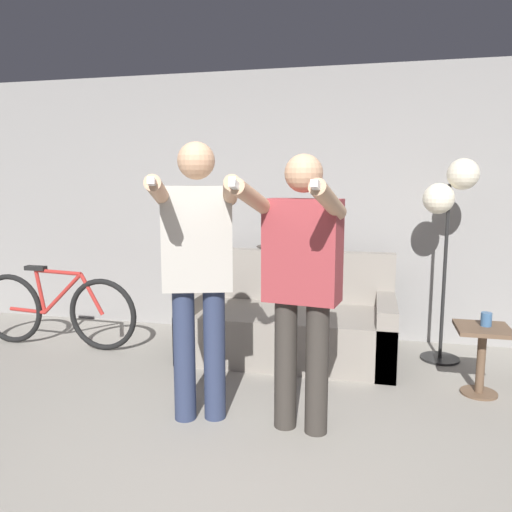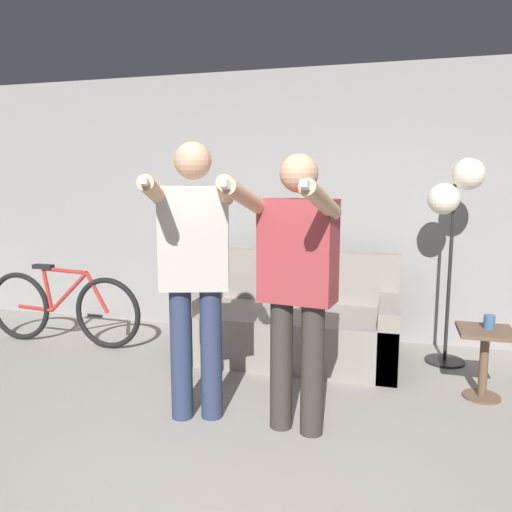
# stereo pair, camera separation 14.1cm
# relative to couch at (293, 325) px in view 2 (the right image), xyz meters

# --- Properties ---
(ground_plane) EXTENTS (16.00, 16.00, 0.00)m
(ground_plane) POSITION_rel_couch_xyz_m (0.03, -2.11, -0.28)
(ground_plane) COLOR gray
(wall_back) EXTENTS (10.00, 0.05, 2.60)m
(wall_back) POSITION_rel_couch_xyz_m (0.03, 0.67, 1.02)
(wall_back) COLOR gray
(wall_back) RESTS_ON ground_plane
(couch) EXTENTS (1.80, 0.92, 0.89)m
(couch) POSITION_rel_couch_xyz_m (0.00, 0.00, 0.00)
(couch) COLOR gray
(couch) RESTS_ON ground_plane
(person_left) EXTENTS (0.63, 0.76, 1.77)m
(person_left) POSITION_rel_couch_xyz_m (-0.36, -1.35, 0.76)
(person_left) COLOR #2D3856
(person_left) RESTS_ON ground_plane
(person_right) EXTENTS (0.58, 0.71, 1.69)m
(person_right) POSITION_rel_couch_xyz_m (0.29, -1.35, 0.71)
(person_right) COLOR #38332D
(person_right) RESTS_ON ground_plane
(cat) EXTENTS (0.48, 0.15, 0.19)m
(cat) POSITION_rel_couch_xyz_m (-0.10, 0.34, 0.70)
(cat) COLOR #3D3833
(cat) RESTS_ON couch
(floor_lamp) EXTENTS (0.44, 0.33, 1.72)m
(floor_lamp) POSITION_rel_couch_xyz_m (1.30, 0.17, 1.10)
(floor_lamp) COLOR black
(floor_lamp) RESTS_ON ground_plane
(side_table) EXTENTS (0.37, 0.37, 0.50)m
(side_table) POSITION_rel_couch_xyz_m (1.48, -0.52, 0.08)
(side_table) COLOR brown
(side_table) RESTS_ON ground_plane
(cup) EXTENTS (0.08, 0.08, 0.10)m
(cup) POSITION_rel_couch_xyz_m (1.50, -0.49, 0.28)
(cup) COLOR #3D6693
(cup) RESTS_ON side_table
(bicycle) EXTENTS (1.63, 0.07, 0.76)m
(bicycle) POSITION_rel_couch_xyz_m (-2.16, -0.27, 0.07)
(bicycle) COLOR black
(bicycle) RESTS_ON ground_plane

